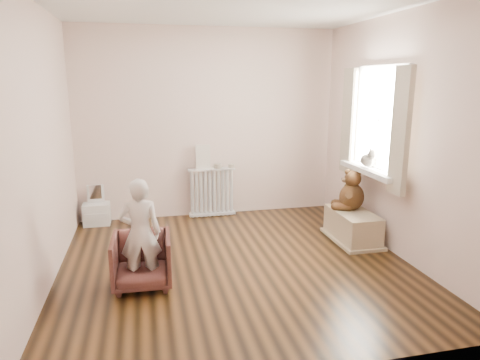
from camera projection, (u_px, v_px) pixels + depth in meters
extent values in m
cube|color=black|center=(236.00, 264.00, 4.53)|extent=(3.60, 3.60, 0.01)
cube|color=white|center=(235.00, 2.00, 3.94)|extent=(3.60, 3.60, 0.01)
cube|color=silver|center=(208.00, 124.00, 5.94)|extent=(3.60, 0.02, 2.60)
cube|color=silver|center=(299.00, 183.00, 2.52)|extent=(3.60, 0.02, 2.60)
cube|color=silver|center=(40.00, 148.00, 3.85)|extent=(0.02, 3.60, 2.60)
cube|color=silver|center=(398.00, 137.00, 4.62)|extent=(0.02, 3.60, 2.60)
cube|color=white|center=(381.00, 120.00, 4.86)|extent=(0.03, 0.90, 1.10)
cube|color=silver|center=(370.00, 170.00, 4.97)|extent=(0.22, 1.10, 0.06)
cube|color=beige|center=(401.00, 131.00, 4.31)|extent=(0.06, 0.26, 1.30)
cube|color=beige|center=(348.00, 121.00, 5.39)|extent=(0.06, 0.26, 1.30)
cube|color=silver|center=(212.00, 189.00, 6.04)|extent=(0.66, 0.12, 0.69)
cube|color=beige|center=(203.00, 157.00, 5.91)|extent=(0.20, 0.02, 0.34)
cylinder|color=#A59E8C|center=(218.00, 166.00, 5.98)|extent=(0.11, 0.11, 0.07)
cylinder|color=#A59E8C|center=(231.00, 166.00, 6.03)|extent=(0.09, 0.09, 0.05)
cube|color=silver|center=(96.00, 205.00, 5.70)|extent=(0.34, 0.24, 0.54)
imported|color=#522924|center=(142.00, 261.00, 4.00)|extent=(0.55, 0.56, 0.50)
imported|color=beige|center=(140.00, 234.00, 3.88)|extent=(0.38, 0.26, 1.03)
cube|color=#C3B28D|center=(353.00, 224.00, 5.15)|extent=(0.41, 0.77, 0.36)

